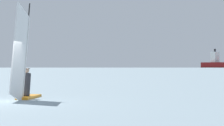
% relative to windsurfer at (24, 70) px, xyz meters
% --- Properties ---
extents(ground_plane, '(4000.00, 4000.00, 0.00)m').
position_rel_windsurfer_xyz_m(ground_plane, '(0.11, -1.57, -1.31)').
color(ground_plane, gray).
extents(windsurfer, '(1.27, 3.82, 4.47)m').
position_rel_windsurfer_xyz_m(windsurfer, '(0.00, 0.00, 0.00)').
color(windsurfer, orange).
rests_on(windsurfer, ground_plane).
extents(distant_headland, '(739.42, 346.67, 51.09)m').
position_rel_windsurfer_xyz_m(distant_headland, '(-184.18, 1203.72, 24.23)').
color(distant_headland, '#4C564C').
rests_on(distant_headland, ground_plane).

